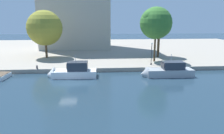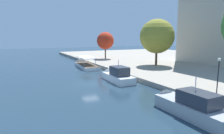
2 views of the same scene
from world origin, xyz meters
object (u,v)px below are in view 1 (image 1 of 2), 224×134
motor_yacht_2 (166,72)px  lamp_post (152,52)px  tree_1 (156,23)px  motor_yacht_1 (71,73)px  tree_0 (159,25)px  tree_2 (44,28)px  mooring_bollard_0 (37,67)px

motor_yacht_2 → lamp_post: lamp_post is taller
lamp_post → tree_1: size_ratio=0.39×
motor_yacht_1 → motor_yacht_2: motor_yacht_2 is taller
tree_0 → lamp_post: bearing=-113.9°
motor_yacht_2 → tree_0: size_ratio=0.87×
tree_2 → motor_yacht_2: bearing=-32.7°
tree_1 → tree_2: bearing=165.3°
tree_1 → tree_2: 24.84m
motor_yacht_2 → lamp_post: (-1.09, 5.78, 2.49)m
tree_1 → tree_0: bearing=68.2°
tree_1 → mooring_bollard_0: bearing=-168.0°
motor_yacht_2 → tree_2: bearing=-32.0°
motor_yacht_1 → tree_2: (-7.38, 14.34, 6.74)m
mooring_bollard_0 → tree_1: bearing=12.0°
tree_0 → tree_2: tree_2 is taller
motor_yacht_1 → tree_2: size_ratio=0.77×
tree_2 → tree_1: bearing=-14.7°
motor_yacht_2 → tree_0: bearing=-100.2°
motor_yacht_1 → tree_0: tree_0 is taller
motor_yacht_1 → lamp_post: size_ratio=1.91×
mooring_bollard_0 → lamp_post: size_ratio=0.16×
tree_2 → motor_yacht_1: bearing=-62.8°
lamp_post → mooring_bollard_0: bearing=-175.0°
motor_yacht_1 → tree_0: size_ratio=0.81×
lamp_post → tree_2: size_ratio=0.40×
motor_yacht_1 → tree_0: 24.62m
tree_1 → motor_yacht_2: bearing=-93.2°
motor_yacht_1 → motor_yacht_2: size_ratio=0.94×
motor_yacht_2 → mooring_bollard_0: bearing=-9.1°
tree_0 → tree_1: size_ratio=0.91×
lamp_post → tree_1: tree_1 is taller
motor_yacht_2 → tree_1: bearing=-92.5°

